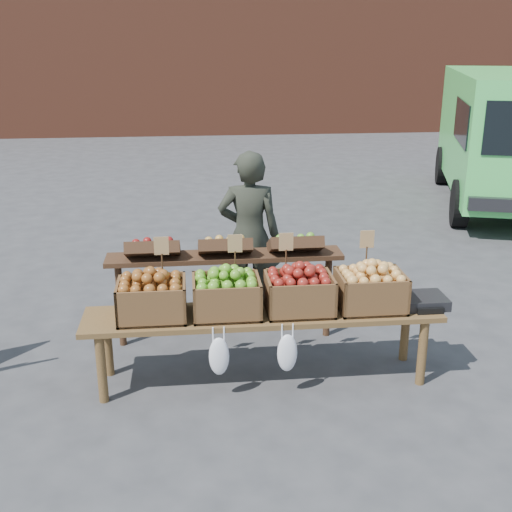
{
  "coord_description": "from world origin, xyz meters",
  "views": [
    {
      "loc": [
        -0.8,
        -4.6,
        2.54
      ],
      "look_at": [
        -0.28,
        0.32,
        0.85
      ],
      "focal_mm": 45.0,
      "sensor_mm": 36.0,
      "label": 1
    }
  ],
  "objects_px": {
    "back_table": "(225,285)",
    "vendor": "(249,235)",
    "crate_russet_pears": "(226,297)",
    "crate_golden_apples": "(152,300)",
    "crate_red_apples": "(299,294)",
    "weighing_scale": "(423,301)",
    "display_bench": "(263,346)",
    "crate_green_apples": "(370,291)"
  },
  "relations": [
    {
      "from": "back_table",
      "to": "vendor",
      "type": "bearing_deg",
      "value": 64.81
    },
    {
      "from": "crate_russet_pears",
      "to": "crate_golden_apples",
      "type": "bearing_deg",
      "value": 180.0
    },
    {
      "from": "crate_golden_apples",
      "to": "crate_russet_pears",
      "type": "xyz_separation_m",
      "value": [
        0.55,
        0.0,
        0.0
      ]
    },
    {
      "from": "crate_red_apples",
      "to": "weighing_scale",
      "type": "relative_size",
      "value": 1.47
    },
    {
      "from": "back_table",
      "to": "crate_russet_pears",
      "type": "xyz_separation_m",
      "value": [
        -0.03,
        -0.72,
        0.19
      ]
    },
    {
      "from": "crate_russet_pears",
      "to": "weighing_scale",
      "type": "height_order",
      "value": "crate_russet_pears"
    },
    {
      "from": "display_bench",
      "to": "crate_russet_pears",
      "type": "relative_size",
      "value": 5.4
    },
    {
      "from": "back_table",
      "to": "display_bench",
      "type": "height_order",
      "value": "back_table"
    },
    {
      "from": "vendor",
      "to": "display_bench",
      "type": "bearing_deg",
      "value": 95.01
    },
    {
      "from": "crate_red_apples",
      "to": "crate_golden_apples",
      "type": "bearing_deg",
      "value": 180.0
    },
    {
      "from": "back_table",
      "to": "weighing_scale",
      "type": "relative_size",
      "value": 6.18
    },
    {
      "from": "crate_green_apples",
      "to": "vendor",
      "type": "bearing_deg",
      "value": 122.44
    },
    {
      "from": "crate_russet_pears",
      "to": "crate_green_apples",
      "type": "distance_m",
      "value": 1.1
    },
    {
      "from": "crate_russet_pears",
      "to": "crate_green_apples",
      "type": "xyz_separation_m",
      "value": [
        1.1,
        0.0,
        0.0
      ]
    },
    {
      "from": "crate_green_apples",
      "to": "crate_red_apples",
      "type": "bearing_deg",
      "value": 180.0
    },
    {
      "from": "crate_green_apples",
      "to": "weighing_scale",
      "type": "xyz_separation_m",
      "value": [
        0.43,
        0.0,
        -0.1
      ]
    },
    {
      "from": "crate_golden_apples",
      "to": "crate_russet_pears",
      "type": "distance_m",
      "value": 0.55
    },
    {
      "from": "crate_golden_apples",
      "to": "weighing_scale",
      "type": "height_order",
      "value": "crate_golden_apples"
    },
    {
      "from": "display_bench",
      "to": "crate_russet_pears",
      "type": "bearing_deg",
      "value": 180.0
    },
    {
      "from": "crate_green_apples",
      "to": "weighing_scale",
      "type": "bearing_deg",
      "value": 0.0
    },
    {
      "from": "crate_golden_apples",
      "to": "weighing_scale",
      "type": "bearing_deg",
      "value": 0.0
    },
    {
      "from": "back_table",
      "to": "crate_red_apples",
      "type": "height_order",
      "value": "back_table"
    },
    {
      "from": "crate_golden_apples",
      "to": "crate_green_apples",
      "type": "xyz_separation_m",
      "value": [
        1.65,
        0.0,
        0.0
      ]
    },
    {
      "from": "display_bench",
      "to": "crate_green_apples",
      "type": "relative_size",
      "value": 5.4
    },
    {
      "from": "crate_golden_apples",
      "to": "crate_red_apples",
      "type": "height_order",
      "value": "same"
    },
    {
      "from": "vendor",
      "to": "crate_red_apples",
      "type": "bearing_deg",
      "value": 107.25
    },
    {
      "from": "display_bench",
      "to": "weighing_scale",
      "type": "xyz_separation_m",
      "value": [
        1.25,
        0.0,
        0.33
      ]
    },
    {
      "from": "vendor",
      "to": "crate_red_apples",
      "type": "height_order",
      "value": "vendor"
    },
    {
      "from": "display_bench",
      "to": "crate_green_apples",
      "type": "distance_m",
      "value": 0.93
    },
    {
      "from": "crate_red_apples",
      "to": "crate_green_apples",
      "type": "bearing_deg",
      "value": 0.0
    },
    {
      "from": "vendor",
      "to": "weighing_scale",
      "type": "height_order",
      "value": "vendor"
    },
    {
      "from": "back_table",
      "to": "crate_golden_apples",
      "type": "relative_size",
      "value": 4.2
    },
    {
      "from": "vendor",
      "to": "display_bench",
      "type": "xyz_separation_m",
      "value": [
        -0.02,
        -1.27,
        -0.51
      ]
    },
    {
      "from": "vendor",
      "to": "back_table",
      "type": "height_order",
      "value": "vendor"
    },
    {
      "from": "crate_russet_pears",
      "to": "crate_green_apples",
      "type": "relative_size",
      "value": 1.0
    },
    {
      "from": "vendor",
      "to": "crate_green_apples",
      "type": "distance_m",
      "value": 1.51
    },
    {
      "from": "vendor",
      "to": "crate_russet_pears",
      "type": "xyz_separation_m",
      "value": [
        -0.29,
        -1.27,
        -0.08
      ]
    },
    {
      "from": "back_table",
      "to": "crate_red_apples",
      "type": "bearing_deg",
      "value": -54.35
    },
    {
      "from": "back_table",
      "to": "crate_russet_pears",
      "type": "height_order",
      "value": "back_table"
    },
    {
      "from": "display_bench",
      "to": "vendor",
      "type": "bearing_deg",
      "value": 89.21
    },
    {
      "from": "vendor",
      "to": "crate_green_apples",
      "type": "bearing_deg",
      "value": 128.23
    },
    {
      "from": "crate_red_apples",
      "to": "weighing_scale",
      "type": "xyz_separation_m",
      "value": [
        0.97,
        0.0,
        -0.1
      ]
    }
  ]
}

